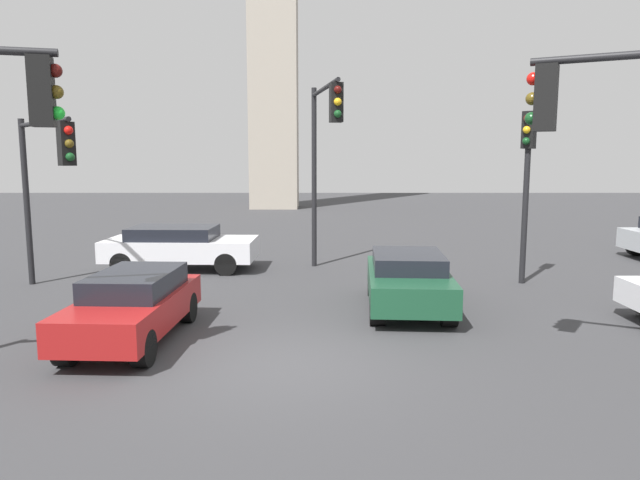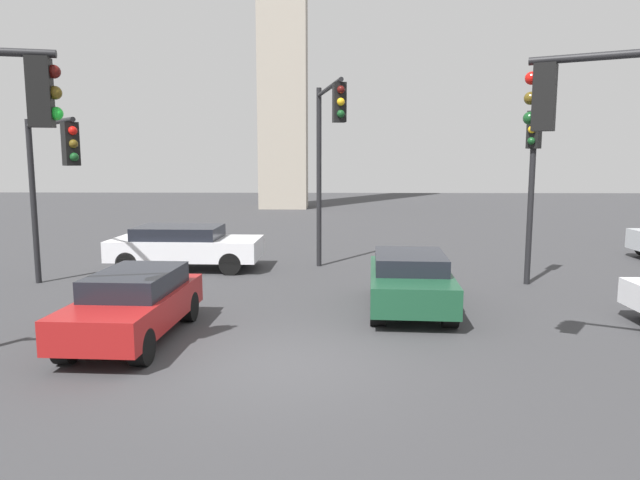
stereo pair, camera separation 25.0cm
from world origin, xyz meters
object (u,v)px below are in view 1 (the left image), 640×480
car_3 (137,304)px  car_5 (182,246)px  traffic_light_2 (326,138)px  car_1 (410,280)px  traffic_light_4 (530,164)px  traffic_light_0 (48,166)px

car_3 → car_5: size_ratio=0.86×
traffic_light_2 → car_5: traffic_light_2 is taller
car_1 → car_3: car_3 is taller
traffic_light_4 → car_5: (-10.09, 2.05, -2.58)m
traffic_light_2 → car_3: 7.93m
car_1 → car_3: 6.07m
traffic_light_2 → car_1: bearing=16.6°
car_5 → car_3: bearing=-81.4°
car_5 → car_1: bearing=-35.3°
traffic_light_2 → car_1: size_ratio=1.40×
car_3 → car_1: bearing=115.5°
traffic_light_2 → traffic_light_4: 5.71m
traffic_light_0 → traffic_light_4: 12.62m
traffic_light_4 → car_5: bearing=-64.0°
traffic_light_2 → traffic_light_4: (5.57, -1.02, -0.74)m
car_1 → car_3: size_ratio=1.00×
car_1 → car_5: 8.09m
traffic_light_2 → car_5: 5.71m
traffic_light_0 → traffic_light_2: traffic_light_2 is taller
traffic_light_4 → traffic_light_0: bearing=-46.4°
traffic_light_0 → car_5: 4.90m
traffic_light_2 → car_3: size_ratio=1.40×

